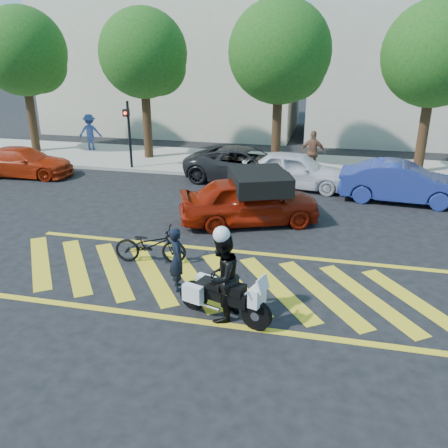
% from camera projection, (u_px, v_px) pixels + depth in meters
% --- Properties ---
extents(ground, '(90.00, 90.00, 0.00)m').
position_uv_depth(ground, '(214.00, 281.00, 12.11)').
color(ground, black).
rests_on(ground, ground).
extents(sidewalk, '(60.00, 5.00, 0.15)m').
position_uv_depth(sidewalk, '(275.00, 165.00, 22.97)').
color(sidewalk, '#9E998E').
rests_on(sidewalk, ground).
extents(crosswalk, '(12.33, 4.00, 0.01)m').
position_uv_depth(crosswalk, '(213.00, 281.00, 12.12)').
color(crosswalk, yellow).
rests_on(crosswalk, ground).
extents(building_left, '(16.00, 8.00, 10.00)m').
position_uv_depth(building_left, '(174.00, 52.00, 31.05)').
color(building_left, beige).
rests_on(building_left, ground).
extents(tree_far_left, '(4.40, 4.40, 7.41)m').
position_uv_depth(tree_far_left, '(26.00, 55.00, 23.95)').
color(tree_far_left, black).
rests_on(tree_far_left, ground).
extents(tree_left, '(4.20, 4.20, 7.26)m').
position_uv_depth(tree_left, '(146.00, 57.00, 22.60)').
color(tree_left, black).
rests_on(tree_left, ground).
extents(tree_center, '(4.60, 4.60, 7.56)m').
position_uv_depth(tree_center, '(282.00, 56.00, 21.18)').
color(tree_center, black).
rests_on(tree_center, ground).
extents(tree_right, '(4.40, 4.40, 7.41)m').
position_uv_depth(tree_right, '(437.00, 58.00, 19.83)').
color(tree_right, black).
rests_on(tree_right, ground).
extents(signal_pole, '(0.28, 0.43, 3.20)m').
position_uv_depth(signal_pole, '(129.00, 130.00, 21.63)').
color(signal_pole, black).
rests_on(signal_pole, ground).
extents(officer_bike, '(0.61, 0.69, 1.60)m').
position_uv_depth(officer_bike, '(177.00, 259.00, 11.48)').
color(officer_bike, black).
rests_on(officer_bike, ground).
extents(bicycle, '(2.05, 0.95, 1.04)m').
position_uv_depth(bicycle, '(150.00, 245.00, 12.96)').
color(bicycle, black).
rests_on(bicycle, ground).
extents(police_motorcycle, '(2.21, 1.10, 1.01)m').
position_uv_depth(police_motorcycle, '(223.00, 296.00, 10.31)').
color(police_motorcycle, black).
rests_on(police_motorcycle, ground).
extents(officer_moto, '(1.03, 1.17, 2.01)m').
position_uv_depth(officer_moto, '(222.00, 278.00, 10.14)').
color(officer_moto, black).
rests_on(officer_moto, ground).
extents(red_convertible, '(4.98, 3.43, 1.57)m').
position_uv_depth(red_convertible, '(249.00, 201.00, 15.67)').
color(red_convertible, maroon).
rests_on(red_convertible, ground).
extents(parked_left, '(4.52, 2.12, 1.28)m').
position_uv_depth(parked_left, '(24.00, 162.00, 21.25)').
color(parked_left, '#B0260A').
rests_on(parked_left, ground).
extents(parked_mid_left, '(5.48, 2.90, 1.47)m').
position_uv_depth(parked_mid_left, '(246.00, 165.00, 20.39)').
color(parked_mid_left, black).
rests_on(parked_mid_left, ground).
extents(parked_mid_right, '(4.54, 2.17, 1.50)m').
position_uv_depth(parked_mid_right, '(295.00, 170.00, 19.54)').
color(parked_mid_right, silver).
rests_on(parked_mid_right, ground).
extents(parked_right, '(4.69, 1.96, 1.51)m').
position_uv_depth(parked_right, '(402.00, 182.00, 17.80)').
color(parked_right, navy).
rests_on(parked_right, ground).
extents(pedestrian_left, '(1.37, 1.02, 1.89)m').
position_uv_depth(pedestrian_left, '(90.00, 132.00, 25.65)').
color(pedestrian_left, navy).
rests_on(pedestrian_left, sidewalk).
extents(pedestrian_right, '(1.15, 0.54, 1.92)m').
position_uv_depth(pedestrian_right, '(313.00, 153.00, 20.92)').
color(pedestrian_right, brown).
rests_on(pedestrian_right, sidewalk).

